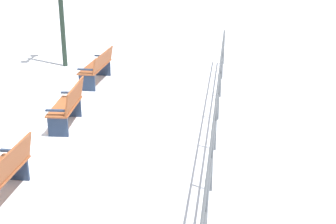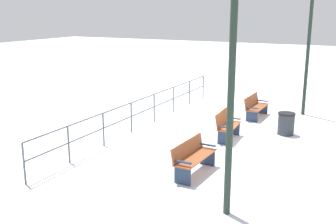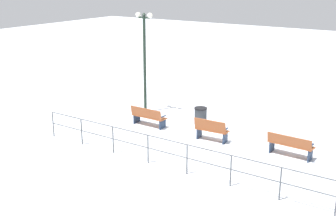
% 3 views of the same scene
% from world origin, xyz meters
% --- Properties ---
extents(ground_plane, '(80.00, 80.00, 0.00)m').
position_xyz_m(ground_plane, '(0.00, 0.00, 0.00)').
color(ground_plane, white).
rests_on(ground_plane, ground).
extents(bench_nearest, '(0.61, 1.71, 0.89)m').
position_xyz_m(bench_nearest, '(-0.02, -3.23, 0.48)').
color(bench_nearest, brown).
rests_on(bench_nearest, ground).
extents(bench_second, '(0.61, 1.40, 0.96)m').
position_xyz_m(bench_second, '(-0.22, -0.00, 0.49)').
color(bench_second, brown).
rests_on(bench_second, ground).
extents(bench_third, '(0.60, 1.66, 0.88)m').
position_xyz_m(bench_third, '(-0.16, 3.23, 0.46)').
color(bench_third, brown).
rests_on(bench_third, ground).
extents(waterfront_railing, '(0.05, 11.55, 1.09)m').
position_xyz_m(waterfront_railing, '(-3.44, 0.00, 0.72)').
color(waterfront_railing, '#4C5156').
rests_on(waterfront_railing, ground).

